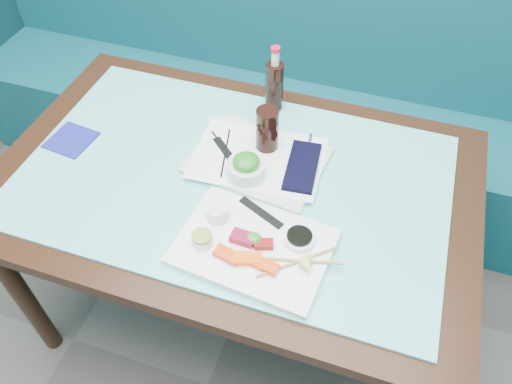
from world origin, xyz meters
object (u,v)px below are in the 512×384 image
(dining_table, at_px, (234,197))
(sashimi_plate, at_px, (254,247))
(blue_napkin, at_px, (71,140))
(serving_tray, at_px, (258,160))
(seaweed_bowl, at_px, (246,169))
(booth_bench, at_px, (300,107))
(cola_glass, at_px, (267,129))
(cola_bottle_body, at_px, (274,87))

(dining_table, relative_size, sashimi_plate, 3.69)
(sashimi_plate, bearing_deg, dining_table, 127.45)
(dining_table, xyz_separation_m, blue_napkin, (-0.53, -0.01, 0.09))
(sashimi_plate, bearing_deg, serving_tray, 111.92)
(sashimi_plate, distance_m, seaweed_bowl, 0.25)
(booth_bench, xyz_separation_m, seaweed_bowl, (0.04, -0.83, 0.42))
(cola_glass, xyz_separation_m, cola_bottle_body, (-0.04, 0.20, -0.00))
(dining_table, bearing_deg, serving_tray, 59.04)
(booth_bench, bearing_deg, cola_glass, -85.18)
(sashimi_plate, bearing_deg, seaweed_bowl, 118.98)
(booth_bench, bearing_deg, seaweed_bowl, -87.30)
(booth_bench, distance_m, serving_tray, 0.85)
(sashimi_plate, relative_size, blue_napkin, 2.93)
(seaweed_bowl, relative_size, blue_napkin, 0.86)
(sashimi_plate, height_order, serving_tray, sashimi_plate)
(seaweed_bowl, bearing_deg, sashimi_plate, -66.52)
(sashimi_plate, xyz_separation_m, blue_napkin, (-0.67, 0.21, -0.01))
(blue_napkin, bearing_deg, sashimi_plate, -17.36)
(cola_glass, height_order, cola_bottle_body, cola_bottle_body)
(dining_table, relative_size, serving_tray, 3.68)
(cola_bottle_body, relative_size, blue_napkin, 1.27)
(serving_tray, height_order, blue_napkin, serving_tray)
(sashimi_plate, xyz_separation_m, cola_glass, (-0.08, 0.36, 0.07))
(cola_glass, distance_m, cola_bottle_body, 0.21)
(seaweed_bowl, distance_m, cola_bottle_body, 0.34)
(cola_bottle_body, bearing_deg, cola_glass, -78.67)
(sashimi_plate, bearing_deg, blue_napkin, 168.13)
(booth_bench, xyz_separation_m, sashimi_plate, (0.14, -1.06, 0.39))
(dining_table, bearing_deg, sashimi_plate, -58.04)
(cola_glass, bearing_deg, cola_bottle_body, 101.33)
(serving_tray, height_order, cola_glass, cola_glass)
(booth_bench, bearing_deg, sashimi_plate, -82.54)
(booth_bench, distance_m, cola_glass, 0.85)
(blue_napkin, bearing_deg, cola_bottle_body, 32.99)
(booth_bench, relative_size, sashimi_plate, 7.91)
(booth_bench, bearing_deg, serving_tray, -86.28)
(booth_bench, relative_size, cola_glass, 21.78)
(booth_bench, bearing_deg, dining_table, -90.00)
(serving_tray, bearing_deg, dining_table, -114.04)
(cola_bottle_body, bearing_deg, seaweed_bowl, -86.42)
(seaweed_bowl, xyz_separation_m, cola_bottle_body, (-0.02, 0.33, 0.05))
(serving_tray, distance_m, seaweed_bowl, 0.08)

